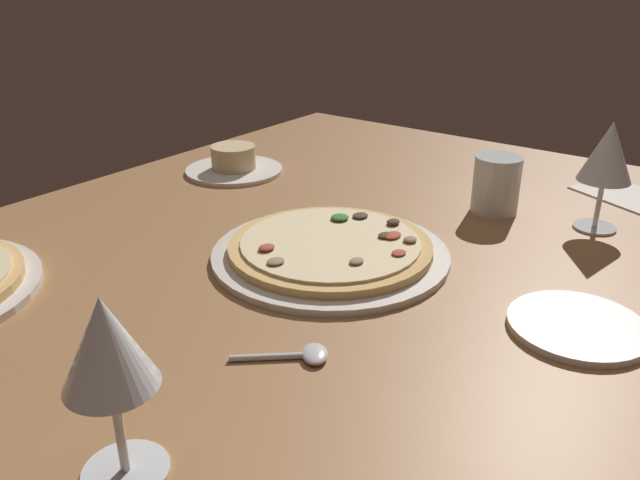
{
  "coord_description": "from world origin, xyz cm",
  "views": [
    {
      "loc": [
        -64.02,
        -49.49,
        43.18
      ],
      "look_at": [
        1.43,
        -0.76,
        7.0
      ],
      "focal_mm": 36.14,
      "sensor_mm": 36.0,
      "label": 1
    }
  ],
  "objects_px": {
    "wine_glass_near": "(107,351)",
    "water_glass": "(496,188)",
    "wine_glass_far": "(608,155)",
    "spoon": "(303,355)",
    "paper_menu": "(636,198)",
    "pizza_main": "(331,250)",
    "side_plate": "(577,326)",
    "ramekin_on_saucer": "(234,163)"
  },
  "relations": [
    {
      "from": "paper_menu",
      "to": "spoon",
      "type": "relative_size",
      "value": 2.11
    },
    {
      "from": "side_plate",
      "to": "spoon",
      "type": "height_order",
      "value": "spoon"
    },
    {
      "from": "ramekin_on_saucer",
      "to": "spoon",
      "type": "distance_m",
      "value": 0.66
    },
    {
      "from": "pizza_main",
      "to": "water_glass",
      "type": "bearing_deg",
      "value": -20.4
    },
    {
      "from": "water_glass",
      "to": "spoon",
      "type": "distance_m",
      "value": 0.53
    },
    {
      "from": "pizza_main",
      "to": "side_plate",
      "type": "height_order",
      "value": "pizza_main"
    },
    {
      "from": "wine_glass_far",
      "to": "water_glass",
      "type": "bearing_deg",
      "value": 99.5
    },
    {
      "from": "wine_glass_far",
      "to": "side_plate",
      "type": "height_order",
      "value": "wine_glass_far"
    },
    {
      "from": "wine_glass_far",
      "to": "wine_glass_near",
      "type": "bearing_deg",
      "value": 168.08
    },
    {
      "from": "pizza_main",
      "to": "water_glass",
      "type": "xyz_separation_m",
      "value": [
        0.31,
        -0.11,
        0.03
      ]
    },
    {
      "from": "wine_glass_near",
      "to": "side_plate",
      "type": "relative_size",
      "value": 1.06
    },
    {
      "from": "wine_glass_near",
      "to": "water_glass",
      "type": "distance_m",
      "value": 0.75
    },
    {
      "from": "pizza_main",
      "to": "paper_menu",
      "type": "bearing_deg",
      "value": -29.62
    },
    {
      "from": "ramekin_on_saucer",
      "to": "paper_menu",
      "type": "height_order",
      "value": "ramekin_on_saucer"
    },
    {
      "from": "water_glass",
      "to": "paper_menu",
      "type": "xyz_separation_m",
      "value": [
        0.21,
        -0.18,
        -0.04
      ]
    },
    {
      "from": "ramekin_on_saucer",
      "to": "wine_glass_far",
      "type": "height_order",
      "value": "wine_glass_far"
    },
    {
      "from": "ramekin_on_saucer",
      "to": "wine_glass_near",
      "type": "xyz_separation_m",
      "value": [
        -0.64,
        -0.49,
        0.1
      ]
    },
    {
      "from": "wine_glass_far",
      "to": "paper_menu",
      "type": "relative_size",
      "value": 0.85
    },
    {
      "from": "ramekin_on_saucer",
      "to": "wine_glass_far",
      "type": "relative_size",
      "value": 1.11
    },
    {
      "from": "water_glass",
      "to": "spoon",
      "type": "height_order",
      "value": "water_glass"
    },
    {
      "from": "wine_glass_far",
      "to": "spoon",
      "type": "bearing_deg",
      "value": 165.05
    },
    {
      "from": "wine_glass_far",
      "to": "wine_glass_near",
      "type": "xyz_separation_m",
      "value": [
        -0.77,
        0.16,
        0.0
      ]
    },
    {
      "from": "wine_glass_near",
      "to": "water_glass",
      "type": "xyz_separation_m",
      "value": [
        0.74,
        -0.01,
        -0.08
      ]
    },
    {
      "from": "ramekin_on_saucer",
      "to": "water_glass",
      "type": "relative_size",
      "value": 1.99
    },
    {
      "from": "paper_menu",
      "to": "wine_glass_far",
      "type": "bearing_deg",
      "value": -161.52
    },
    {
      "from": "ramekin_on_saucer",
      "to": "wine_glass_near",
      "type": "height_order",
      "value": "wine_glass_near"
    },
    {
      "from": "pizza_main",
      "to": "side_plate",
      "type": "relative_size",
      "value": 2.14
    },
    {
      "from": "wine_glass_far",
      "to": "wine_glass_near",
      "type": "distance_m",
      "value": 0.79
    },
    {
      "from": "wine_glass_far",
      "to": "water_glass",
      "type": "relative_size",
      "value": 1.79
    },
    {
      "from": "spoon",
      "to": "wine_glass_near",
      "type": "bearing_deg",
      "value": 176.03
    },
    {
      "from": "wine_glass_near",
      "to": "side_plate",
      "type": "bearing_deg",
      "value": -27.2
    },
    {
      "from": "wine_glass_far",
      "to": "spoon",
      "type": "relative_size",
      "value": 1.8
    },
    {
      "from": "ramekin_on_saucer",
      "to": "water_glass",
      "type": "distance_m",
      "value": 0.51
    },
    {
      "from": "ramekin_on_saucer",
      "to": "wine_glass_far",
      "type": "bearing_deg",
      "value": -78.8
    },
    {
      "from": "wine_glass_far",
      "to": "spoon",
      "type": "distance_m",
      "value": 0.58
    },
    {
      "from": "wine_glass_far",
      "to": "water_glass",
      "type": "distance_m",
      "value": 0.18
    },
    {
      "from": "wine_glass_near",
      "to": "water_glass",
      "type": "height_order",
      "value": "wine_glass_near"
    },
    {
      "from": "wine_glass_near",
      "to": "spoon",
      "type": "distance_m",
      "value": 0.25
    },
    {
      "from": "wine_glass_far",
      "to": "wine_glass_near",
      "type": "relative_size",
      "value": 1.02
    },
    {
      "from": "spoon",
      "to": "wine_glass_far",
      "type": "bearing_deg",
      "value": -14.95
    },
    {
      "from": "water_glass",
      "to": "wine_glass_far",
      "type": "bearing_deg",
      "value": -80.5
    },
    {
      "from": "water_glass",
      "to": "wine_glass_near",
      "type": "bearing_deg",
      "value": 179.49
    }
  ]
}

